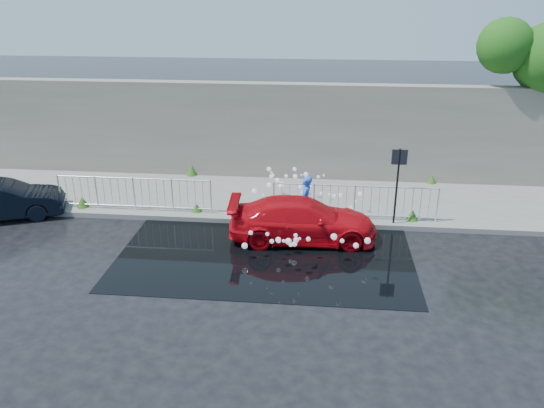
{
  "coord_description": "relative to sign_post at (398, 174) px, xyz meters",
  "views": [
    {
      "loc": [
        1.98,
        -11.97,
        6.79
      ],
      "look_at": [
        0.56,
        2.18,
        1.0
      ],
      "focal_mm": 35.0,
      "sensor_mm": 36.0,
      "label": 1
    }
  ],
  "objects": [
    {
      "name": "railing_right",
      "position": [
        -1.2,
        0.25,
        -0.99
      ],
      "size": [
        5.05,
        0.05,
        1.1
      ],
      "color": "silver",
      "rests_on": "pavement"
    },
    {
      "name": "sign_post",
      "position": [
        0.0,
        0.0,
        0.0
      ],
      "size": [
        0.45,
        0.06,
        2.5
      ],
      "color": "black",
      "rests_on": "ground"
    },
    {
      "name": "retaining_wall",
      "position": [
        -4.2,
        4.1,
        0.18
      ],
      "size": [
        30.0,
        0.6,
        3.5
      ],
      "primitive_type": "cube",
      "color": "#6B675A",
      "rests_on": "pavement"
    },
    {
      "name": "curb",
      "position": [
        -4.2,
        -0.1,
        -1.64
      ],
      "size": [
        30.0,
        0.25,
        0.16
      ],
      "primitive_type": "cube",
      "color": "#61615D",
      "rests_on": "ground"
    },
    {
      "name": "water_spray",
      "position": [
        -2.96,
        -0.24,
        -0.98
      ],
      "size": [
        3.62,
        5.57,
        0.96
      ],
      "color": "white",
      "rests_on": "ground"
    },
    {
      "name": "person",
      "position": [
        -2.7,
        -0.1,
        -0.93
      ],
      "size": [
        0.47,
        0.64,
        1.6
      ],
      "primitive_type": "imported",
      "rotation": [
        0.0,
        0.0,
        -1.73
      ],
      "color": "blue",
      "rests_on": "ground"
    },
    {
      "name": "ground",
      "position": [
        -4.2,
        -3.1,
        -1.72
      ],
      "size": [
        90.0,
        90.0,
        0.0
      ],
      "primitive_type": "plane",
      "color": "black",
      "rests_on": "ground"
    },
    {
      "name": "railing_left",
      "position": [
        -8.2,
        0.25,
        -0.99
      ],
      "size": [
        5.05,
        0.05,
        1.1
      ],
      "color": "silver",
      "rests_on": "pavement"
    },
    {
      "name": "red_car",
      "position": [
        -2.73,
        -1.1,
        -1.11
      ],
      "size": [
        4.34,
        2.0,
        1.23
      ],
      "primitive_type": "imported",
      "rotation": [
        0.0,
        0.0,
        1.64
      ],
      "color": "#BA0710",
      "rests_on": "ground"
    },
    {
      "name": "weeds",
      "position": [
        -4.45,
        1.42,
        -1.39
      ],
      "size": [
        12.17,
        3.93,
        0.43
      ],
      "color": "#1C4211",
      "rests_on": "pavement"
    },
    {
      "name": "puddle",
      "position": [
        -3.7,
        -2.1,
        -1.72
      ],
      "size": [
        8.0,
        5.0,
        0.01
      ],
      "primitive_type": "cube",
      "color": "black",
      "rests_on": "ground"
    },
    {
      "name": "dark_car",
      "position": [
        -12.25,
        -0.5,
        -1.12
      ],
      "size": [
        3.9,
        2.55,
        1.21
      ],
      "primitive_type": "imported",
      "rotation": [
        0.0,
        0.0,
        1.95
      ],
      "color": "black",
      "rests_on": "ground"
    },
    {
      "name": "pavement",
      "position": [
        -4.2,
        1.9,
        -1.65
      ],
      "size": [
        30.0,
        4.0,
        0.15
      ],
      "primitive_type": "cube",
      "color": "#61615D",
      "rests_on": "ground"
    }
  ]
}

